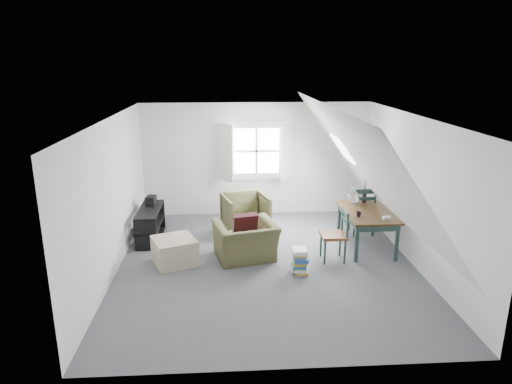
{
  "coord_description": "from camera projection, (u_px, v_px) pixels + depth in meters",
  "views": [
    {
      "loc": [
        -0.64,
        -7.12,
        3.37
      ],
      "look_at": [
        -0.14,
        0.6,
        1.13
      ],
      "focal_mm": 32.0,
      "sensor_mm": 36.0,
      "label": 1
    }
  ],
  "objects": [
    {
      "name": "ceiling",
      "position": [
        268.0,
        118.0,
        7.11
      ],
      "size": [
        5.5,
        5.5,
        0.0
      ],
      "primitive_type": "plane",
      "rotation": [
        3.14,
        0.0,
        0.0
      ],
      "color": "white",
      "rests_on": "wall_back"
    },
    {
      "name": "media_shelf",
      "position": [
        150.0,
        226.0,
        8.82
      ],
      "size": [
        0.4,
        1.21,
        0.62
      ],
      "rotation": [
        0.0,
        0.0,
        0.01
      ],
      "color": "black",
      "rests_on": "floor"
    },
    {
      "name": "armchair_near",
      "position": [
        246.0,
        258.0,
        8.06
      ],
      "size": [
        1.2,
        1.11,
        0.66
      ],
      "primitive_type": "imported",
      "rotation": [
        0.0,
        0.0,
        3.38
      ],
      "color": "#474727",
      "rests_on": "floor"
    },
    {
      "name": "paper_box",
      "position": [
        386.0,
        218.0,
        7.92
      ],
      "size": [
        0.13,
        0.1,
        0.04
      ],
      "primitive_type": "cube",
      "rotation": [
        0.0,
        0.0,
        0.09
      ],
      "color": "white",
      "rests_on": "dining_table"
    },
    {
      "name": "ottoman",
      "position": [
        175.0,
        251.0,
        7.81
      ],
      "size": [
        0.87,
        0.87,
        0.45
      ],
      "primitive_type": "cube",
      "rotation": [
        0.0,
        0.0,
        0.38
      ],
      "color": "tan",
      "rests_on": "floor"
    },
    {
      "name": "throw_pillow",
      "position": [
        245.0,
        224.0,
        8.04
      ],
      "size": [
        0.46,
        0.32,
        0.44
      ],
      "primitive_type": "cube",
      "rotation": [
        0.31,
        0.0,
        0.19
      ],
      "color": "#370F13",
      "rests_on": "armchair_near"
    },
    {
      "name": "cup",
      "position": [
        359.0,
        217.0,
        8.04
      ],
      "size": [
        0.12,
        0.12,
        0.09
      ],
      "primitive_type": "imported",
      "rotation": [
        0.0,
        0.0,
        -0.32
      ],
      "color": "black",
      "rests_on": "dining_table"
    },
    {
      "name": "dormer_window",
      "position": [
        257.0,
        151.0,
        9.97
      ],
      "size": [
        1.71,
        0.35,
        1.3
      ],
      "color": "white",
      "rests_on": "wall_back"
    },
    {
      "name": "skylight",
      "position": [
        343.0,
        149.0,
        8.66
      ],
      "size": [
        0.35,
        0.75,
        0.47
      ],
      "primitive_type": "cube",
      "rotation": [
        0.0,
        0.95,
        0.0
      ],
      "color": "white",
      "rests_on": "slope_right"
    },
    {
      "name": "slope_left",
      "position": [
        170.0,
        165.0,
        7.22
      ],
      "size": [
        3.19,
        5.5,
        4.48
      ],
      "primitive_type": "plane",
      "rotation": [
        0.0,
        2.19,
        0.0
      ],
      "color": "white",
      "rests_on": "wall_left"
    },
    {
      "name": "wall_right",
      "position": [
        416.0,
        192.0,
        7.61
      ],
      "size": [
        0.0,
        5.5,
        5.5
      ],
      "primitive_type": "plane",
      "rotation": [
        1.57,
        0.0,
        -1.57
      ],
      "color": "silver",
      "rests_on": "ground"
    },
    {
      "name": "magazine_stack",
      "position": [
        300.0,
        261.0,
        7.48
      ],
      "size": [
        0.3,
        0.36,
        0.41
      ],
      "rotation": [
        0.0,
        0.0,
        -0.36
      ],
      "color": "#B29933",
      "rests_on": "floor"
    },
    {
      "name": "floor",
      "position": [
        267.0,
        265.0,
        7.81
      ],
      "size": [
        5.5,
        5.5,
        0.0
      ],
      "primitive_type": "plane",
      "color": "#4E4E53",
      "rests_on": "ground"
    },
    {
      "name": "dining_chair_far",
      "position": [
        362.0,
        210.0,
        9.05
      ],
      "size": [
        0.46,
        0.46,
        0.99
      ],
      "rotation": [
        0.0,
        0.0,
        2.92
      ],
      "color": "#5C3219",
      "rests_on": "floor"
    },
    {
      "name": "dining_table",
      "position": [
        367.0,
        216.0,
        8.37
      ],
      "size": [
        0.85,
        1.42,
        0.71
      ],
      "rotation": [
        0.0,
        0.0,
        0.03
      ],
      "color": "#301E0D",
      "rests_on": "floor"
    },
    {
      "name": "wall_left",
      "position": [
        112.0,
        198.0,
        7.31
      ],
      "size": [
        0.0,
        5.5,
        5.5
      ],
      "primitive_type": "plane",
      "rotation": [
        1.57,
        0.0,
        1.57
      ],
      "color": "silver",
      "rests_on": "ground"
    },
    {
      "name": "wall_front",
      "position": [
        290.0,
        268.0,
        4.82
      ],
      "size": [
        5.0,
        0.0,
        5.0
      ],
      "primitive_type": "plane",
      "rotation": [
        -1.57,
        0.0,
        0.0
      ],
      "color": "silver",
      "rests_on": "ground"
    },
    {
      "name": "armchair_far",
      "position": [
        245.0,
        231.0,
        9.32
      ],
      "size": [
        1.04,
        1.06,
        0.79
      ],
      "primitive_type": "imported",
      "rotation": [
        0.0,
        0.0,
        0.27
      ],
      "color": "#474727",
      "rests_on": "floor"
    },
    {
      "name": "wall_back",
      "position": [
        256.0,
        160.0,
        10.09
      ],
      "size": [
        5.0,
        0.0,
        5.0
      ],
      "primitive_type": "plane",
      "rotation": [
        1.57,
        0.0,
        0.0
      ],
      "color": "silver",
      "rests_on": "ground"
    },
    {
      "name": "demijohn",
      "position": [
        353.0,
        197.0,
        8.73
      ],
      "size": [
        0.24,
        0.24,
        0.34
      ],
      "rotation": [
        0.0,
        0.0,
        0.32
      ],
      "color": "silver",
      "rests_on": "dining_table"
    },
    {
      "name": "dining_chair_near",
      "position": [
        335.0,
        234.0,
        7.87
      ],
      "size": [
        0.43,
        0.43,
        0.91
      ],
      "rotation": [
        0.0,
        0.0,
        -1.61
      ],
      "color": "#5C3219",
      "rests_on": "floor"
    },
    {
      "name": "slope_right",
      "position": [
        362.0,
        162.0,
        7.41
      ],
      "size": [
        3.19,
        5.5,
        4.48
      ],
      "primitive_type": "plane",
      "rotation": [
        0.0,
        -2.19,
        0.0
      ],
      "color": "white",
      "rests_on": "wall_right"
    },
    {
      "name": "electronics_box",
      "position": [
        151.0,
        201.0,
        8.98
      ],
      "size": [
        0.2,
        0.26,
        0.2
      ],
      "primitive_type": "cube",
      "rotation": [
        0.0,
        0.0,
        -0.11
      ],
      "color": "black",
      "rests_on": "media_shelf"
    },
    {
      "name": "vase_twigs",
      "position": [
        364.0,
        195.0,
        8.84
      ],
      "size": [
        0.08,
        0.09,
        0.63
      ],
      "rotation": [
        0.0,
        0.0,
        -0.24
      ],
      "color": "black",
      "rests_on": "dining_table"
    }
  ]
}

